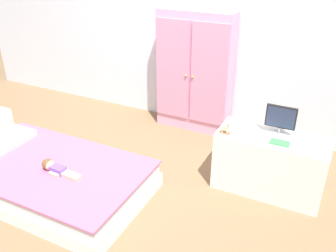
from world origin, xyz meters
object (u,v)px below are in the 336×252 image
(bed, at_px, (52,178))
(wardrobe, at_px, (194,72))
(tv_stand, at_px, (269,164))
(tv_monitor, at_px, (281,119))
(rocking_horse_toy, at_px, (226,128))
(book_green, at_px, (280,143))
(doll, at_px, (54,168))

(bed, relative_size, wardrobe, 1.25)
(bed, xyz_separation_m, wardrobe, (0.64, 1.69, 0.55))
(tv_stand, bearing_deg, wardrobe, 142.12)
(wardrobe, relative_size, tv_monitor, 5.32)
(tv_monitor, bearing_deg, tv_stand, -109.95)
(wardrobe, distance_m, rocking_horse_toy, 1.18)
(tv_stand, bearing_deg, book_green, -52.77)
(tv_monitor, relative_size, rocking_horse_toy, 2.29)
(rocking_horse_toy, bearing_deg, tv_stand, 18.55)
(tv_monitor, bearing_deg, doll, -148.86)
(bed, xyz_separation_m, book_green, (1.77, 0.77, 0.41))
(bed, distance_m, tv_stand, 1.91)
(doll, xyz_separation_m, book_green, (1.66, 0.82, 0.24))
(doll, height_order, tv_stand, tv_stand)
(wardrobe, distance_m, tv_monitor, 1.33)
(bed, bearing_deg, rocking_horse_toy, 28.87)
(book_green, bearing_deg, wardrobe, 140.97)
(bed, height_order, tv_monitor, tv_monitor)
(tv_monitor, bearing_deg, wardrobe, 145.09)
(bed, height_order, wardrobe, wardrobe)
(book_green, bearing_deg, tv_stand, 127.23)
(doll, distance_m, tv_monitor, 1.93)
(book_green, bearing_deg, doll, -153.76)
(bed, height_order, book_green, book_green)
(rocking_horse_toy, height_order, book_green, rocking_horse_toy)
(doll, xyz_separation_m, rocking_horse_toy, (1.22, 0.78, 0.29))
(rocking_horse_toy, xyz_separation_m, book_green, (0.44, 0.04, -0.04))
(rocking_horse_toy, bearing_deg, wardrobe, 125.83)
(doll, distance_m, rocking_horse_toy, 1.48)
(wardrobe, xyz_separation_m, tv_stand, (1.06, -0.83, -0.41))
(bed, height_order, rocking_horse_toy, rocking_horse_toy)
(tv_monitor, distance_m, rocking_horse_toy, 0.45)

